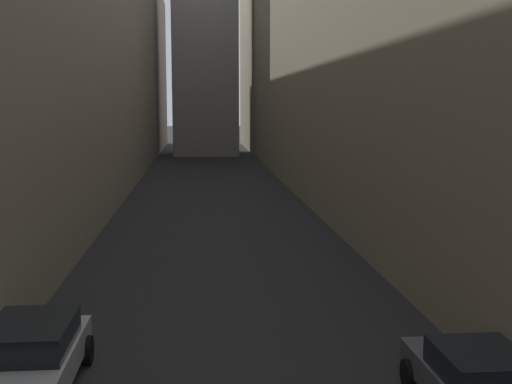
% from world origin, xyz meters
% --- Properties ---
extents(ground_plane, '(264.00, 264.00, 0.00)m').
position_xyz_m(ground_plane, '(0.00, 48.00, 0.00)').
color(ground_plane, '#232326').
extents(building_block_left, '(10.68, 108.00, 20.31)m').
position_xyz_m(building_block_left, '(-10.84, 50.00, 10.16)').
color(building_block_left, gray).
rests_on(building_block_left, ground).
extents(building_block_right, '(11.08, 108.00, 22.23)m').
position_xyz_m(building_block_right, '(11.04, 50.00, 11.11)').
color(building_block_right, gray).
rests_on(building_block_right, ground).
extents(parked_car_left_third, '(2.03, 4.51, 1.51)m').
position_xyz_m(parked_car_left_third, '(-4.40, 17.57, 0.79)').
color(parked_car_left_third, '#B7B7BC').
rests_on(parked_car_left_third, ground).
extents(parked_car_right_third, '(1.93, 4.08, 1.40)m').
position_xyz_m(parked_car_right_third, '(4.40, 15.73, 0.72)').
color(parked_car_right_third, '#4C4C51').
rests_on(parked_car_right_third, ground).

